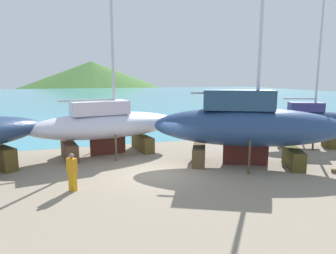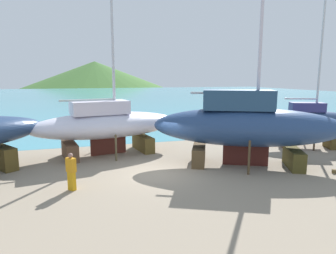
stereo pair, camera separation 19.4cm
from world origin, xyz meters
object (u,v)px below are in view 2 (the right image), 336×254
object	(u,v)px
sailboat_large_starboard	(107,124)
sailboat_mid_port	(246,125)
worker	(71,171)
sailboat_small_center	(310,121)

from	to	relation	value
sailboat_large_starboard	sailboat_mid_port	distance (m)	8.58
sailboat_mid_port	worker	size ratio (longest dim) A/B	11.11
sailboat_large_starboard	worker	size ratio (longest dim) A/B	9.73
sailboat_mid_port	worker	world-z (taller)	sailboat_mid_port
sailboat_mid_port	worker	bearing A→B (deg)	-148.03
sailboat_large_starboard	sailboat_mid_port	xyz separation A→B (m)	(7.22, -4.63, 0.33)
sailboat_small_center	sailboat_mid_port	world-z (taller)	sailboat_mid_port
sailboat_small_center	worker	bearing A→B (deg)	-144.27
sailboat_large_starboard	sailboat_mid_port	size ratio (longest dim) A/B	0.88
sailboat_large_starboard	worker	xyz separation A→B (m)	(-2.08, -5.83, -1.12)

